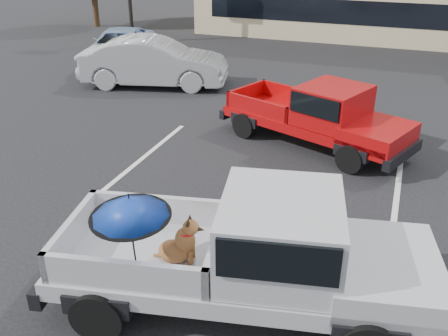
{
  "coord_description": "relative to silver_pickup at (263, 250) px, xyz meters",
  "views": [
    {
      "loc": [
        2.76,
        -7.6,
        5.2
      ],
      "look_at": [
        -0.0,
        -0.14,
        1.3
      ],
      "focal_mm": 40.0,
      "sensor_mm": 36.0,
      "label": 1
    }
  ],
  "objects": [
    {
      "name": "ground",
      "position": [
        -1.26,
        1.95,
        -1.05
      ],
      "size": [
        90.0,
        90.0,
        0.0
      ],
      "primitive_type": "plane",
      "color": "black",
      "rests_on": "ground"
    },
    {
      "name": "stripe_left",
      "position": [
        -4.26,
        3.95,
        -1.05
      ],
      "size": [
        0.12,
        5.0,
        0.01
      ],
      "primitive_type": "cube",
      "color": "silver",
      "rests_on": "ground"
    },
    {
      "name": "stripe_right",
      "position": [
        1.74,
        3.95,
        -1.05
      ],
      "size": [
        0.12,
        5.0,
        0.01
      ],
      "primitive_type": "cube",
      "color": "silver",
      "rests_on": "ground"
    },
    {
      "name": "silver_pickup",
      "position": [
        0.0,
        0.0,
        0.0
      ],
      "size": [
        5.96,
        3.04,
        2.06
      ],
      "rotation": [
        0.0,
        0.0,
        0.2
      ],
      "color": "black",
      "rests_on": "ground"
    },
    {
      "name": "red_pickup",
      "position": [
        -0.19,
        6.33,
        -0.14
      ],
      "size": [
        5.31,
        3.48,
        1.66
      ],
      "rotation": [
        0.0,
        0.0,
        -0.38
      ],
      "color": "black",
      "rests_on": "ground"
    },
    {
      "name": "silver_sedan",
      "position": [
        -6.84,
        9.79,
        -0.21
      ],
      "size": [
        5.39,
        3.0,
        1.68
      ],
      "primitive_type": "imported",
      "rotation": [
        0.0,
        0.0,
        1.82
      ],
      "color": "#ADAFB4",
      "rests_on": "ground"
    },
    {
      "name": "blue_suv",
      "position": [
        -9.44,
        11.84,
        -0.35
      ],
      "size": [
        3.8,
        5.53,
        1.4
      ],
      "primitive_type": "imported",
      "rotation": [
        0.0,
        0.0,
        0.32
      ],
      "color": "#809ABF",
      "rests_on": "ground"
    }
  ]
}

